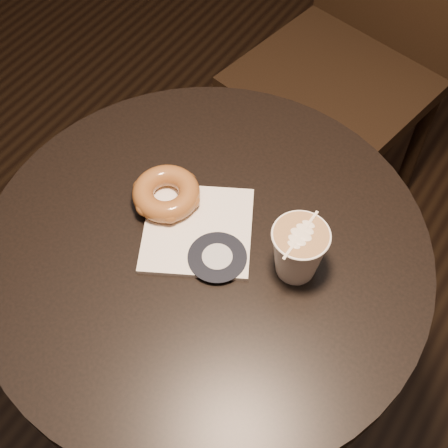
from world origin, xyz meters
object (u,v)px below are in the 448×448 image
object	(u,v)px
cafe_table	(208,305)
pastry_bag	(198,230)
doughnut	(166,193)
latte_cup	(298,252)
chair	(369,22)

from	to	relation	value
cafe_table	pastry_bag	world-z (taller)	pastry_bag
cafe_table	pastry_bag	bearing A→B (deg)	147.46
cafe_table	doughnut	world-z (taller)	doughnut
cafe_table	latte_cup	world-z (taller)	latte_cup
cafe_table	pastry_bag	distance (m)	0.21
cafe_table	latte_cup	bearing A→B (deg)	17.08
chair	pastry_bag	bearing A→B (deg)	-75.58
chair	pastry_bag	world-z (taller)	chair
pastry_bag	doughnut	bearing A→B (deg)	136.97
cafe_table	pastry_bag	xyz separation A→B (m)	(-0.02, 0.02, 0.20)
chair	doughnut	size ratio (longest dim) A/B	10.12
pastry_bag	latte_cup	distance (m)	0.17
latte_cup	chair	bearing A→B (deg)	106.18
chair	doughnut	world-z (taller)	chair
pastry_bag	doughnut	world-z (taller)	doughnut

